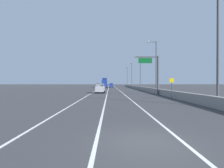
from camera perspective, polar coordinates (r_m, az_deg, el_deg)
name	(u,v)px	position (r m, az deg, el deg)	size (l,w,h in m)	color
ground_plane	(113,88)	(71.10, 0.42, -1.44)	(320.00, 320.00, 0.00)	#38383A
lane_stripe_left	(98,89)	(62.23, -4.48, -1.71)	(0.16, 130.00, 0.00)	silver
lane_stripe_center	(108,89)	(62.10, -1.26, -1.71)	(0.16, 130.00, 0.00)	silver
lane_stripe_right	(118,89)	(62.16, 1.97, -1.71)	(0.16, 130.00, 0.00)	silver
jersey_barrier_right	(146,89)	(48.11, 11.10, -1.71)	(0.60, 120.00, 1.10)	gray
overhead_sign_gantry	(154,70)	(34.75, 13.51, 4.33)	(4.68, 0.36, 7.50)	#47474C
speed_advisory_sign	(172,87)	(26.83, 18.80, -0.89)	(0.60, 0.11, 3.00)	#4C4C51
lamp_post_right_near	(216,39)	(20.61, 30.60, 12.35)	(2.14, 0.44, 11.77)	#4C4C51
lamp_post_right_second	(155,64)	(41.04, 13.85, 6.44)	(2.14, 0.44, 11.77)	#4C4C51
lamp_post_right_third	(140,70)	(62.83, 8.99, 4.38)	(2.14, 0.44, 11.77)	#4C4C51
lamp_post_right_fourth	(131,74)	(84.80, 6.29, 3.37)	(2.14, 0.44, 11.77)	#4C4C51
lamp_post_right_fifth	(127,75)	(106.92, 4.86, 2.78)	(2.14, 0.44, 11.77)	#4C4C51
car_silver_0	(100,88)	(40.04, -3.82, -1.41)	(2.07, 4.48, 2.14)	#B7B7BC
car_blue_1	(111,85)	(83.33, -0.23, -0.44)	(1.88, 4.45, 2.08)	#1E389E
car_black_2	(98,86)	(76.88, -4.44, -0.54)	(2.06, 4.20, 2.04)	black
box_truck	(105,83)	(78.89, -2.45, 0.25)	(2.61, 7.55, 4.48)	navy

